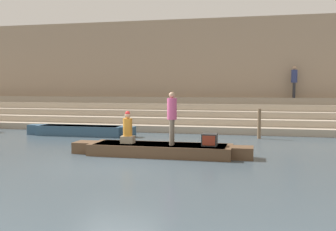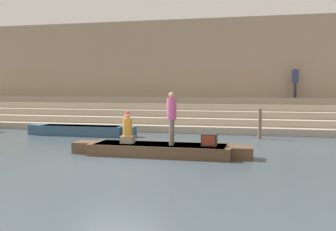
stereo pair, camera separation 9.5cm
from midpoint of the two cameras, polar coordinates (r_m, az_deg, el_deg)
The scene contains 10 objects.
ground_plane at distance 12.31m, azimuth -7.60°, elevation -6.87°, with size 120.00×120.00×0.00m, color #3D4C56.
ghat_steps at distance 22.29m, azimuth 1.84°, elevation -0.25°, with size 36.00×3.81×1.75m.
back_wall at distance 24.20m, azimuth 2.76°, elevation 6.07°, with size 34.20×1.28×6.39m.
rowboat_main at distance 13.53m, azimuth -1.34°, elevation -4.93°, with size 6.26×1.51×0.39m.
person_standing at distance 13.20m, azimuth 0.37°, elevation 0.18°, with size 0.32×0.32×1.79m.
person_rowing at distance 13.74m, azimuth -6.07°, elevation -2.11°, with size 0.45×0.36×1.12m.
tv_set at distance 13.18m, azimuth 5.84°, elevation -3.51°, with size 0.50×0.49×0.40m.
moored_boat_shore at distance 19.52m, azimuth -12.71°, elevation -2.11°, with size 5.47×1.03×0.48m.
mooring_post at distance 18.35m, azimuth 12.96°, elevation -1.16°, with size 0.16×0.16×1.37m, color brown.
person_on_steps at distance 22.92m, azimuth 17.73°, elevation 4.99°, with size 0.34×0.34×1.75m.
Camera 1 is at (4.19, -11.33, 2.34)m, focal length 42.00 mm.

